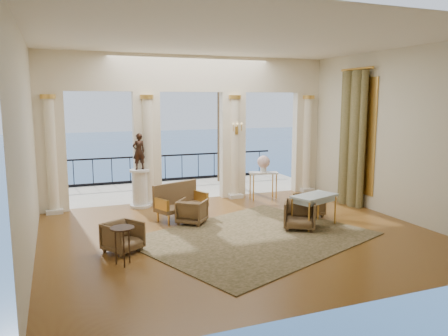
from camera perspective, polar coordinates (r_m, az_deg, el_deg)
name	(u,v)px	position (r m, az deg, el deg)	size (l,w,h in m)	color
floor	(239,234)	(10.53, 2.04, -8.59)	(9.00, 9.00, 0.00)	#54270B
room_walls	(262,114)	(9.03, 4.96, 7.07)	(9.00, 9.00, 9.00)	beige
arcade	(191,119)	(13.64, -4.29, 6.44)	(9.00, 0.56, 4.50)	#FCEACF
terrace	(176,190)	(15.86, -6.28, -2.83)	(10.00, 3.60, 0.10)	beige
balustrade	(165,171)	(17.31, -7.68, -0.33)	(9.00, 0.06, 1.03)	black
palm_tree	(220,75)	(16.94, -0.55, 12.05)	(2.00, 2.00, 4.50)	#4C3823
sea	(84,160)	(69.93, -17.80, 0.95)	(160.00, 160.00, 0.00)	#1C4C8C
curtain	(352,139)	(13.58, 16.36, 3.72)	(0.33, 1.40, 4.09)	brown
window_frame	(357,136)	(13.69, 17.00, 4.06)	(0.04, 1.60, 3.40)	#E9B04C
wall_sconce	(237,130)	(13.85, 1.68, 5.03)	(0.30, 0.11, 0.33)	#E9B04C
rug	(254,237)	(10.27, 3.93, -9.00)	(4.95, 3.85, 0.02)	#2E3318
armchair_a	(123,235)	(9.50, -13.09, -8.57)	(0.68, 0.64, 0.70)	#46361D
armchair_b	(300,213)	(10.97, 9.87, -5.87)	(0.76, 0.71, 0.78)	#46361D
armchair_c	(309,204)	(12.23, 11.04, -4.61)	(0.66, 0.62, 0.68)	#46361D
armchair_d	(192,210)	(11.31, -4.20, -5.54)	(0.67, 0.63, 0.69)	#46361D
settee	(179,201)	(11.83, -5.86, -4.29)	(1.56, 1.13, 0.95)	#46361D
game_table	(314,198)	(11.20, 11.71, -3.88)	(1.32, 1.00, 0.80)	#A7C5D8
pedestal	(140,189)	(13.18, -10.92, -2.72)	(0.62, 0.62, 1.13)	silver
statue	(139,152)	(13.00, -11.06, 2.13)	(0.39, 0.26, 1.07)	black
console_table	(263,177)	(14.07, 5.16, -1.13)	(0.98, 0.62, 0.87)	silver
urn	(264,163)	(14.00, 5.19, 0.69)	(0.40, 0.40, 0.53)	silver
side_table	(122,233)	(8.66, -13.13, -8.22)	(0.46, 0.46, 0.75)	black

